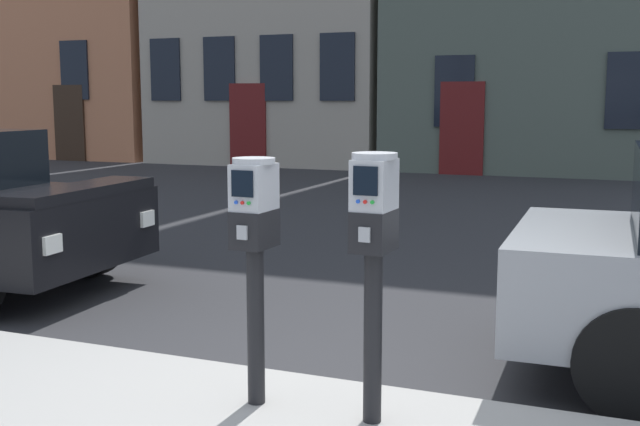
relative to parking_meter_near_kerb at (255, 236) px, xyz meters
name	(u,v)px	position (x,y,z in m)	size (l,w,h in m)	color
ground_plane	(320,414)	(0.24, 0.29, -1.02)	(160.00, 160.00, 0.00)	#28282B
parking_meter_near_kerb	(255,236)	(0.00, 0.00, 0.00)	(0.22, 0.26, 1.28)	black
parking_meter_twin_adjacent	(374,239)	(0.63, 0.00, 0.03)	(0.22, 0.26, 1.32)	black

